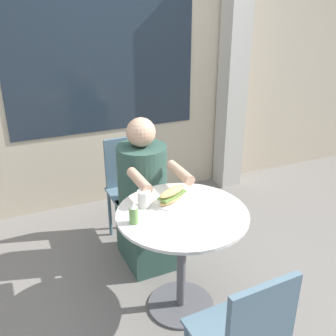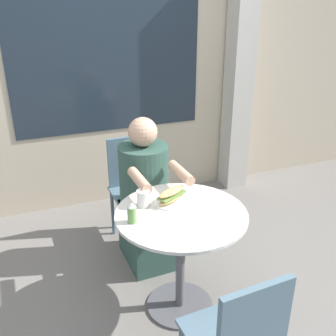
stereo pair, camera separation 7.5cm
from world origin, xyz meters
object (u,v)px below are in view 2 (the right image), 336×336
seated_diner (146,203)px  drink_cup (143,198)px  cafe_table (181,239)px  diner_chair (132,180)px  sandwich_on_plate (172,197)px  condiment_bottle (132,213)px

seated_diner → drink_cup: (-0.16, -0.44, 0.29)m
drink_cup → cafe_table: bearing=-39.7°
diner_chair → seated_diner: 0.35m
seated_diner → diner_chair: bearing=-91.4°
sandwich_on_plate → diner_chair: bearing=92.0°
drink_cup → seated_diner: bearing=70.4°
seated_diner → cafe_table: bearing=90.8°
drink_cup → diner_chair: bearing=79.1°
cafe_table → seated_diner: (-0.03, 0.59, -0.05)m
cafe_table → condiment_bottle: (-0.30, -0.00, 0.25)m
sandwich_on_plate → drink_cup: drink_cup is taller
cafe_table → diner_chair: bearing=92.2°
cafe_table → diner_chair: 0.95m
cafe_table → condiment_bottle: size_ratio=6.27×
cafe_table → drink_cup: (-0.19, 0.16, 0.24)m
diner_chair → cafe_table: bearing=90.0°
sandwich_on_plate → cafe_table: bearing=-86.5°
diner_chair → sandwich_on_plate: (0.03, -0.81, 0.24)m
diner_chair → condiment_bottle: diner_chair is taller
condiment_bottle → sandwich_on_plate: bearing=25.2°
cafe_table → condiment_bottle: 0.39m
seated_diner → condiment_bottle: seated_diner is taller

